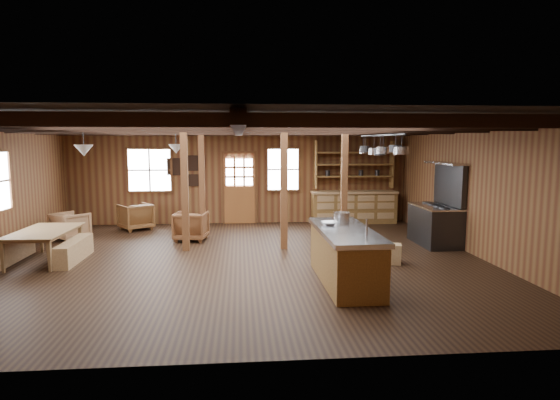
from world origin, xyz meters
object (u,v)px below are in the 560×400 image
at_px(dining_table, 47,246).
at_px(armchair_c, 70,226).
at_px(kitchen_island, 345,255).
at_px(armchair_b, 191,226).
at_px(armchair_a, 136,217).
at_px(commercial_range, 437,218).

height_order(dining_table, armchair_c, armchair_c).
relative_size(kitchen_island, armchair_b, 3.20).
bearing_deg(armchair_a, kitchen_island, 95.96).
distance_m(commercial_range, dining_table, 8.60).
height_order(commercial_range, armchair_a, commercial_range).
xyz_separation_m(kitchen_island, armchair_a, (-4.67, 5.33, -0.11)).
bearing_deg(armchair_a, armchair_b, 101.50).
bearing_deg(armchair_c, commercial_range, -152.15).
xyz_separation_m(kitchen_island, armchair_c, (-6.00, 4.12, -0.14)).
distance_m(dining_table, armchair_b, 3.26).
bearing_deg(armchair_a, commercial_range, 126.26).
distance_m(commercial_range, armchair_a, 7.93).
height_order(commercial_range, armchair_c, commercial_range).
relative_size(dining_table, armchair_a, 2.29).
distance_m(dining_table, armchair_c, 2.21).
relative_size(kitchen_island, dining_table, 1.37).
bearing_deg(commercial_range, dining_table, -174.10).
relative_size(dining_table, armchair_b, 2.34).
bearing_deg(commercial_range, armchair_b, 170.84).
bearing_deg(armchair_b, kitchen_island, 137.02).
bearing_deg(commercial_range, armchair_a, 161.49).
distance_m(armchair_b, armchair_c, 3.03).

